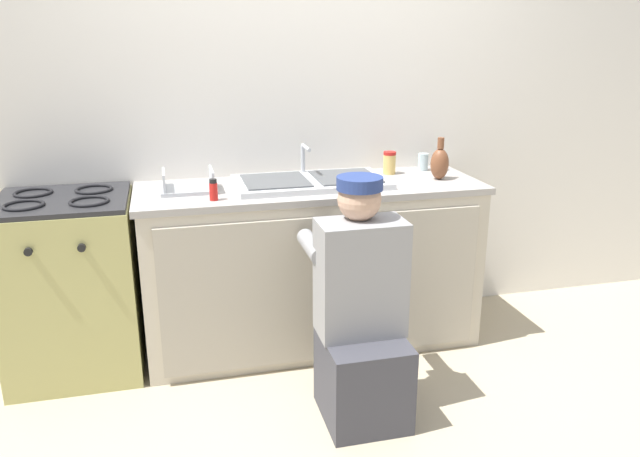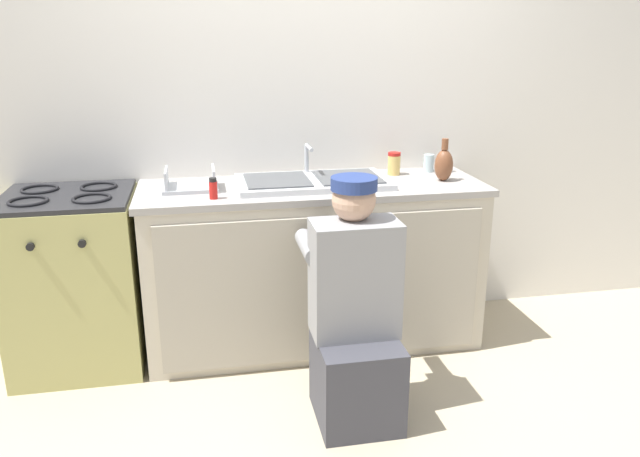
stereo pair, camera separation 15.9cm
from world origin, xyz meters
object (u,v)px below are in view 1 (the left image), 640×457
Objects in this scene: water_glass at (423,162)px; vase_decorative at (440,163)px; dish_rack_tray at (189,186)px; sink_double_basin at (311,181)px; condiment_jar at (389,163)px; stove_range at (72,285)px; spice_bottle_pepper at (440,162)px; spice_bottle_red at (213,190)px; plumber_person at (361,321)px.

water_glass is 0.43× the size of vase_decorative.
water_glass is 1.36m from dish_rack_tray.
sink_double_basin reaches higher than condiment_jar.
stove_range is 1.82m from condiment_jar.
spice_bottle_pepper is at bearing 4.44° from stove_range.
vase_decorative reaches higher than condiment_jar.
stove_range is 2.04m from water_glass.
sink_double_basin is 0.86× the size of stove_range.
condiment_jar reaches higher than stove_range.
vase_decorative is at bearing -3.64° from sink_double_basin.
vase_decorative is (-0.00, -0.23, 0.04)m from water_glass.
stove_range is 7.28× the size of condiment_jar.
condiment_jar is (1.13, 0.13, 0.04)m from dish_rack_tray.
spice_bottle_pepper is at bearing 64.35° from vase_decorative.
vase_decorative is 1.35m from dish_rack_tray.
sink_double_basin is 8.00× the size of water_glass.
condiment_jar reaches higher than spice_bottle_red.
plumber_person reaches higher than spice_bottle_red.
dish_rack_tray is at bearing 1.67° from stove_range.
dish_rack_tray is (0.61, 0.02, 0.47)m from stove_range.
plumber_person is 1.11m from vase_decorative.
spice_bottle_red is 1.30m from water_glass.
stove_range is at bearing -175.10° from condiment_jar.
condiment_jar is (-0.22, 0.19, -0.03)m from vase_decorative.
sink_double_basin is 0.56m from spice_bottle_red.
condiment_jar reaches higher than water_glass.
vase_decorative is (1.24, 0.15, 0.04)m from spice_bottle_red.
sink_double_basin reaches higher than spice_bottle_pepper.
stove_range is at bearing 178.74° from vase_decorative.
spice_bottle_red is at bearing -159.71° from sink_double_basin.
plumber_person is 4.80× the size of vase_decorative.
plumber_person reaches higher than dish_rack_tray.
dish_rack_tray is at bearing -174.39° from spice_bottle_pepper.
stove_range is 0.84× the size of plumber_person.
sink_double_basin is at bearing 93.98° from plumber_person.
plumber_person is at bearing -133.36° from vase_decorative.
spice_bottle_pepper is (1.34, 0.35, 0.00)m from spice_bottle_red.
spice_bottle_red is 1.00× the size of spice_bottle_pepper.
spice_bottle_pepper is 0.37× the size of dish_rack_tray.
stove_range is (-1.25, -0.00, -0.47)m from sink_double_basin.
spice_bottle_pepper is (2.06, 0.16, 0.50)m from stove_range.
plumber_person is 0.94m from spice_bottle_red.
plumber_person is at bearing -47.95° from dish_rack_tray.
stove_range is 0.77m from dish_rack_tray.
plumber_person is 10.52× the size of spice_bottle_pepper.
water_glass is (0.67, 0.93, 0.50)m from plumber_person.
plumber_person is at bearing -116.36° from condiment_jar.
sink_double_basin is 0.88m from plumber_person.
condiment_jar is (1.02, 0.34, 0.01)m from spice_bottle_red.
plumber_person is 11.04× the size of water_glass.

